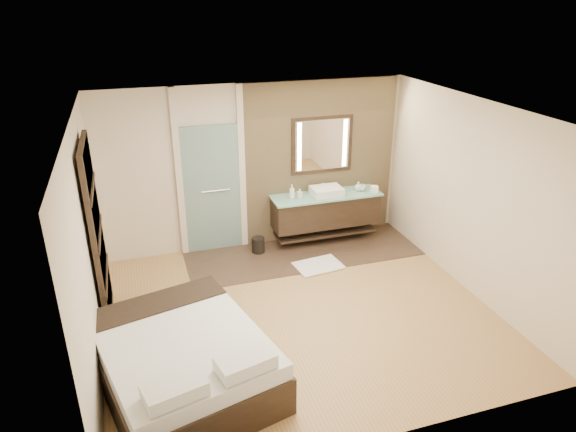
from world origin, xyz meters
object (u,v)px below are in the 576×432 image
object	(u,v)px
vanity	(325,210)
waste_bin	(258,245)
mirror_unit	(322,145)
bed	(183,361)

from	to	relation	value
vanity	waste_bin	world-z (taller)	vanity
mirror_unit	waste_bin	bearing A→B (deg)	-165.67
bed	vanity	bearing A→B (deg)	31.94
vanity	waste_bin	xyz separation A→B (m)	(-1.20, -0.07, -0.45)
mirror_unit	bed	size ratio (longest dim) A/B	0.45
waste_bin	vanity	bearing A→B (deg)	3.24
bed	waste_bin	xyz separation A→B (m)	(1.55, 2.78, -0.19)
mirror_unit	vanity	bearing A→B (deg)	-90.00
mirror_unit	bed	distance (m)	4.34
vanity	bed	xyz separation A→B (m)	(-2.75, -2.85, -0.26)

